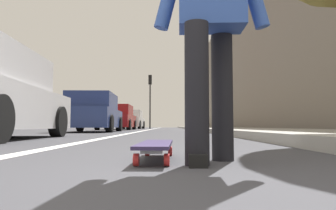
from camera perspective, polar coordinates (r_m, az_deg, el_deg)
ground_plane at (r=10.88m, az=-0.47°, el=-5.04°), size 80.00×80.00×0.00m
lane_stripe_white at (r=20.91m, az=-3.13°, el=-4.47°), size 52.00×0.16×0.01m
sidewalk_curb at (r=19.10m, az=8.85°, el=-4.29°), size 52.00×3.20×0.14m
building_facade at (r=24.13m, az=13.91°, el=8.58°), size 40.00×1.20×10.75m
skateboard at (r=2.05m, az=-2.27°, el=-7.46°), size 0.85×0.23×0.11m
skater_person at (r=2.04m, az=7.80°, el=16.73°), size 0.46×0.72×1.64m
parked_car_mid at (r=12.41m, az=-13.51°, el=-1.56°), size 4.14×1.97×1.47m
parked_car_far at (r=18.83m, az=-9.34°, el=-2.38°), size 4.07×2.01×1.46m
parked_car_end at (r=25.64m, az=-6.76°, el=-2.73°), size 4.48×1.99×1.49m
traffic_light at (r=26.56m, az=-3.30°, el=2.43°), size 0.33×0.28×4.57m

